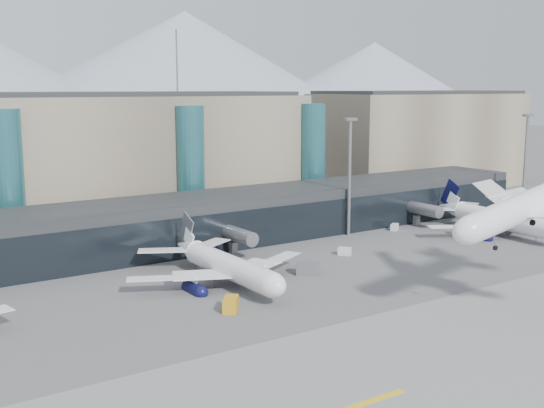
{
  "coord_description": "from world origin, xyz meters",
  "views": [
    {
      "loc": [
        -65.85,
        -63.85,
        32.03
      ],
      "look_at": [
        -1.08,
        32.0,
        12.18
      ],
      "focal_mm": 45.0,
      "sensor_mm": 36.0,
      "label": 1
    }
  ],
  "objects": [
    {
      "name": "veh_b",
      "position": [
        -8.61,
        44.12,
        0.79
      ],
      "size": [
        1.97,
        2.91,
        1.59
      ],
      "primitive_type": "cube",
      "rotation": [
        0.0,
        0.0,
        1.68
      ],
      "color": "#C38A17",
      "rests_on": "ground"
    },
    {
      "name": "terminal_east",
      "position": [
        95.0,
        90.0,
        15.44
      ],
      "size": [
        70.0,
        30.0,
        31.0
      ],
      "color": "gray",
      "rests_on": "ground"
    },
    {
      "name": "veh_c",
      "position": [
        3.27,
        27.4,
        1.12
      ],
      "size": [
        4.5,
        4.07,
        2.23
      ],
      "primitive_type": "cube",
      "rotation": [
        0.0,
        0.0,
        -0.62
      ],
      "color": "#4F4F54",
      "rests_on": "ground"
    },
    {
      "name": "lightmast_right",
      "position": [
        80.0,
        40.0,
        14.42
      ],
      "size": [
        3.0,
        1.2,
        25.6
      ],
      "color": "slate",
      "rests_on": "ground"
    },
    {
      "name": "veh_g",
      "position": [
        17.61,
        34.54,
        0.74
      ],
      "size": [
        2.78,
        2.87,
        1.47
      ],
      "primitive_type": "cube",
      "rotation": [
        0.0,
        0.0,
        -0.84
      ],
      "color": "silver",
      "rests_on": "ground"
    },
    {
      "name": "lightmast_mid",
      "position": [
        30.0,
        48.0,
        14.42
      ],
      "size": [
        3.0,
        1.2,
        25.6
      ],
      "color": "slate",
      "rests_on": "ground"
    },
    {
      "name": "teal_towers",
      "position": [
        -14.99,
        74.01,
        14.01
      ],
      "size": [
        116.4,
        19.4,
        46.0
      ],
      "color": "#26626B",
      "rests_on": "ground"
    },
    {
      "name": "veh_h",
      "position": [
        -17.78,
        18.0,
        1.02
      ],
      "size": [
        3.82,
        4.11,
        2.04
      ],
      "primitive_type": "cube",
      "rotation": [
        0.0,
        0.0,
        0.9
      ],
      "color": "#C38A17",
      "rests_on": "ground"
    },
    {
      "name": "veh_d",
      "position": [
        41.98,
        46.0,
        0.73
      ],
      "size": [
        2.89,
        2.54,
        1.46
      ],
      "primitive_type": "cube",
      "rotation": [
        0.0,
        0.0,
        0.57
      ],
      "color": "silver",
      "rests_on": "ground"
    },
    {
      "name": "ground",
      "position": [
        0.0,
        0.0,
        0.0
      ],
      "size": [
        900.0,
        900.0,
        0.0
      ],
      "primitive_type": "plane",
      "color": "#515154",
      "rests_on": "ground"
    },
    {
      "name": "runway_markings",
      "position": [
        -0.0,
        -15.0,
        0.05
      ],
      "size": [
        128.0,
        1.0,
        0.02
      ],
      "color": "gold",
      "rests_on": "ground"
    },
    {
      "name": "jet_parked_right",
      "position": [
        58.17,
        32.49,
        4.5
      ],
      "size": [
        36.84,
        36.33,
        11.9
      ],
      "rotation": [
        0.0,
        0.0,
        1.49
      ],
      "color": "white",
      "rests_on": "ground"
    },
    {
      "name": "concourse",
      "position": [
        -0.02,
        57.73,
        4.97
      ],
      "size": [
        170.0,
        27.0,
        10.0
      ],
      "color": "black",
      "rests_on": "ground"
    },
    {
      "name": "veh_e",
      "position": [
        50.98,
        34.8,
        0.78
      ],
      "size": [
        3.02,
        2.14,
        1.55
      ],
      "primitive_type": "cube",
      "rotation": [
        0.0,
        0.0,
        -0.23
      ],
      "color": "#C38A17",
      "rests_on": "ground"
    },
    {
      "name": "jet_parked_mid",
      "position": [
        -11.34,
        32.41,
        4.24
      ],
      "size": [
        34.82,
        33.52,
        11.21
      ],
      "rotation": [
        0.0,
        0.0,
        1.57
      ],
      "color": "white",
      "rests_on": "ground"
    },
    {
      "name": "runway_strip",
      "position": [
        0.0,
        -15.0,
        0.02
      ],
      "size": [
        400.0,
        40.0,
        0.04
      ],
      "primitive_type": "cube",
      "color": "slate",
      "rests_on": "ground"
    },
    {
      "name": "terminal_main",
      "position": [
        -25.0,
        90.0,
        15.44
      ],
      "size": [
        130.0,
        30.0,
        31.0
      ],
      "color": "gray",
      "rests_on": "ground"
    }
  ]
}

